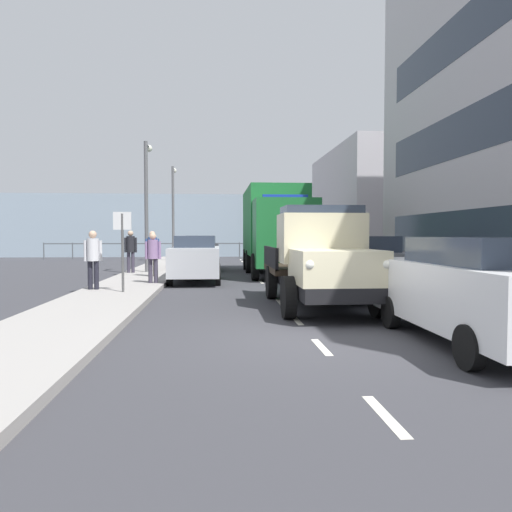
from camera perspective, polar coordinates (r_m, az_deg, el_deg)
name	(u,v)px	position (r m, az deg, el deg)	size (l,w,h in m)	color
ground_plane	(261,282)	(17.83, 0.62, -3.12)	(80.00, 80.00, 0.00)	#38383D
sidewalk_left	(380,279)	(18.78, 14.53, -2.68)	(2.29, 36.31, 0.15)	#9E9993
sidewalk_right	(138,281)	(17.99, -13.91, -2.90)	(2.29, 36.31, 0.15)	#9E9993
road_centreline_markings	(261,282)	(17.90, 0.60, -3.08)	(0.12, 33.12, 0.01)	silver
building_far_block	(384,207)	(32.53, 15.05, 5.69)	(7.22, 11.91, 7.19)	#B7B2B7
sea_horizon	(237,226)	(38.87, -2.22, 3.63)	(80.00, 0.80, 5.00)	#8C9EAD
seawall_railing	(240,246)	(35.27, -1.98, 1.17)	(28.08, 0.08, 1.20)	#4C5156
truck_vintage_cream	(321,259)	(11.43, 7.73, -0.39)	(2.17, 5.64, 2.43)	black
lorry_cargo_green	(276,228)	(21.34, 2.39, 3.39)	(2.58, 8.20, 3.87)	#1E7033
car_white_kerbside_near	(473,289)	(8.36, 24.46, -3.60)	(1.79, 4.56, 1.72)	white
car_grey_kerbside_1	(361,265)	(13.88, 12.37, -1.08)	(1.78, 4.21, 1.72)	slate
car_maroon_kerbside_2	(317,256)	(19.63, 7.31, 0.00)	(1.91, 3.95, 1.72)	maroon
car_silver_oppositeside_0	(196,258)	(17.96, -7.20, -0.23)	(1.84, 4.32, 1.72)	#B7BABF
car_black_oppositeside_1	(201,252)	(23.92, -6.56, 0.46)	(1.82, 4.30, 1.72)	black
pedestrian_by_lamp	(93,255)	(14.83, -18.85, 0.13)	(0.53, 0.34, 1.73)	black
pedestrian_couple_b	(153,254)	(16.30, -12.18, 0.27)	(0.53, 0.34, 1.67)	#383342
pedestrian_couple_a	(152,250)	(18.90, -12.25, 0.74)	(0.53, 0.34, 1.75)	#4C473D
pedestrian_with_bag	(131,248)	(20.94, -14.71, 0.95)	(0.53, 0.34, 1.79)	#383342
lamp_post_promenade	(147,193)	(21.52, -12.88, 7.30)	(0.32, 1.14, 5.64)	#59595B
lamp_post_far	(173,204)	(31.04, -9.83, 6.13)	(0.32, 1.14, 5.94)	#59595B
street_sign	(122,237)	(13.93, -15.63, 2.14)	(0.50, 0.07, 2.25)	#4C4C4C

